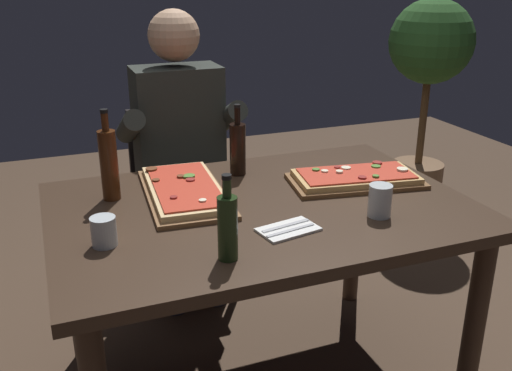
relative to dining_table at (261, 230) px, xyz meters
The scene contains 12 objects.
dining_table is the anchor object (origin of this frame).
pizza_rectangular_front 0.42m from the dining_table, ahead, with size 0.52×0.32×0.05m.
pizza_rectangular_left 0.30m from the dining_table, 142.87° to the left, with size 0.30×0.55×0.05m.
wine_bottle_dark 0.37m from the dining_table, 85.11° to the left, with size 0.06×0.06×0.27m.
oil_bottle_amber 0.44m from the dining_table, 124.99° to the right, with size 0.06×0.06×0.25m.
vinegar_bottle_green 0.57m from the dining_table, 153.40° to the left, with size 0.06×0.06×0.32m.
tumbler_near_camera 0.42m from the dining_table, 35.40° to the right, with size 0.07×0.07×0.11m.
tumbler_far_side 0.56m from the dining_table, 167.32° to the right, with size 0.07×0.07×0.09m.
napkin_cutlery_set 0.24m from the dining_table, 90.40° to the right, with size 0.20×0.14×0.01m.
diner_chair 0.87m from the dining_table, 96.05° to the left, with size 0.44×0.44×0.87m.
seated_diner 0.75m from the dining_table, 97.03° to the left, with size 0.53×0.41×1.33m.
potted_plant_corner 1.87m from the dining_table, 36.70° to the left, with size 0.49×0.49×1.33m.
Camera 1 is at (-0.66, -1.66, 1.50)m, focal length 40.17 mm.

